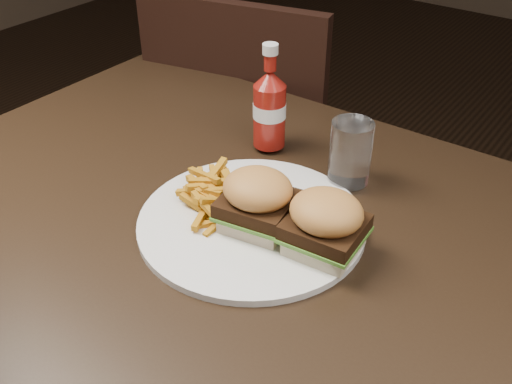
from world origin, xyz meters
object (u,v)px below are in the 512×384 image
Objects in this scene: ketchup_bottle at (269,116)px; dining_table at (262,251)px; plate at (252,222)px; chair_far at (267,158)px; tumbler at (350,152)px.

dining_table is at bearing -57.19° from ketchup_bottle.
dining_table is 11.40× the size of ketchup_bottle.
ketchup_bottle is (-0.13, 0.21, 0.08)m from dining_table.
plate is 0.22m from ketchup_bottle.
ketchup_bottle reaches higher than plate.
ketchup_bottle is at bearing 122.81° from dining_table.
ketchup_bottle is at bearing 113.31° from chair_far.
chair_far is at bearing 123.16° from plate.
chair_far is at bearing 124.37° from dining_table.
tumbler reaches higher than chair_far.
ketchup_bottle reaches higher than chair_far.
dining_table reaches higher than chair_far.
chair_far is (-0.41, 0.60, -0.30)m from dining_table.
tumbler is at bearing 124.71° from chair_far.
ketchup_bottle is (0.28, -0.40, 0.38)m from chair_far.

